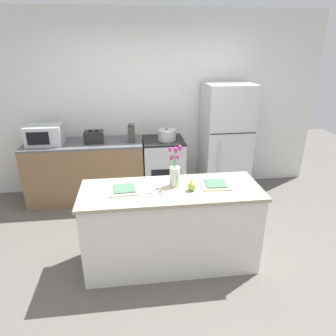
% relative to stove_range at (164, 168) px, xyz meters
% --- Properties ---
extents(ground_plane, '(10.00, 10.00, 0.00)m').
position_rel_stove_range_xyz_m(ground_plane, '(-0.10, -1.60, -0.45)').
color(ground_plane, '#59544F').
extents(back_wall, '(5.20, 0.08, 2.70)m').
position_rel_stove_range_xyz_m(back_wall, '(-0.10, 0.40, 0.90)').
color(back_wall, silver).
rests_on(back_wall, ground_plane).
extents(kitchen_island, '(1.80, 0.66, 0.89)m').
position_rel_stove_range_xyz_m(kitchen_island, '(-0.10, -1.60, -0.01)').
color(kitchen_island, silver).
rests_on(kitchen_island, ground_plane).
extents(back_counter, '(1.68, 0.60, 0.90)m').
position_rel_stove_range_xyz_m(back_counter, '(-1.16, 0.00, 0.00)').
color(back_counter, brown).
rests_on(back_counter, ground_plane).
extents(stove_range, '(0.60, 0.61, 0.90)m').
position_rel_stove_range_xyz_m(stove_range, '(0.00, 0.00, 0.00)').
color(stove_range, '#B2B5B7').
rests_on(stove_range, ground_plane).
extents(refrigerator, '(0.68, 0.67, 1.70)m').
position_rel_stove_range_xyz_m(refrigerator, '(0.95, 0.00, 0.40)').
color(refrigerator, '#B7BABC').
rests_on(refrigerator, ground_plane).
extents(flower_vase, '(0.13, 0.17, 0.43)m').
position_rel_stove_range_xyz_m(flower_vase, '(-0.05, -1.53, 0.58)').
color(flower_vase, silver).
rests_on(flower_vase, kitchen_island).
extents(pear_figurine, '(0.08, 0.08, 0.13)m').
position_rel_stove_range_xyz_m(pear_figurine, '(0.09, -1.66, 0.49)').
color(pear_figurine, '#9EBC47').
rests_on(pear_figurine, kitchen_island).
extents(plate_setting_left, '(0.31, 0.31, 0.02)m').
position_rel_stove_range_xyz_m(plate_setting_left, '(-0.56, -1.57, 0.45)').
color(plate_setting_left, beige).
rests_on(plate_setting_left, kitchen_island).
extents(plate_setting_right, '(0.31, 0.31, 0.02)m').
position_rel_stove_range_xyz_m(plate_setting_right, '(0.36, -1.57, 0.45)').
color(plate_setting_right, beige).
rests_on(plate_setting_right, kitchen_island).
extents(toaster, '(0.28, 0.18, 0.17)m').
position_rel_stove_range_xyz_m(toaster, '(-1.00, -0.02, 0.54)').
color(toaster, black).
rests_on(toaster, back_counter).
extents(cooking_pot, '(0.27, 0.27, 0.18)m').
position_rel_stove_range_xyz_m(cooking_pot, '(0.05, -0.03, 0.53)').
color(cooking_pot, '#B2B5B7').
rests_on(cooking_pot, stove_range).
extents(microwave, '(0.48, 0.37, 0.27)m').
position_rel_stove_range_xyz_m(microwave, '(-1.67, -0.00, 0.59)').
color(microwave, '#B7BABC').
rests_on(microwave, back_counter).
extents(knife_block, '(0.10, 0.14, 0.27)m').
position_rel_stove_range_xyz_m(knife_block, '(-0.47, -0.04, 0.56)').
color(knife_block, '#3D3833').
rests_on(knife_block, back_counter).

